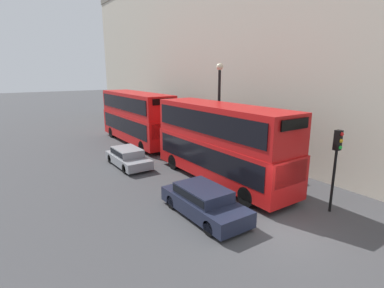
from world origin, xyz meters
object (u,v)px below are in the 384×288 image
(bus_second_in_queue, at_px, (136,116))
(bus_leading, at_px, (220,140))
(car_hatchback, at_px, (128,157))
(pedestrian, at_px, (270,169))
(traffic_light, at_px, (337,154))
(car_dark_sedan, at_px, (204,201))

(bus_second_in_queue, bearing_deg, bus_leading, -90.00)
(car_hatchback, xyz_separation_m, pedestrian, (5.87, -7.43, 0.07))
(traffic_light, bearing_deg, bus_second_in_queue, 95.49)
(bus_leading, distance_m, car_hatchback, 6.94)
(bus_leading, relative_size, car_hatchback, 2.36)
(pedestrian, bearing_deg, bus_leading, 146.10)
(bus_leading, relative_size, car_dark_sedan, 2.18)
(traffic_light, xyz_separation_m, pedestrian, (0.75, 4.36, -2.03))
(bus_second_in_queue, bearing_deg, car_dark_sedan, -102.88)
(car_hatchback, xyz_separation_m, traffic_light, (5.12, -11.79, 2.10))
(bus_second_in_queue, xyz_separation_m, pedestrian, (2.47, -13.50, -1.76))
(bus_leading, xyz_separation_m, traffic_light, (1.72, -6.02, 0.28))
(bus_leading, height_order, bus_second_in_queue, bus_second_in_queue)
(bus_leading, height_order, car_dark_sedan, bus_leading)
(bus_leading, bearing_deg, car_hatchback, 120.51)
(traffic_light, distance_m, pedestrian, 4.87)
(bus_second_in_queue, height_order, car_dark_sedan, bus_second_in_queue)
(bus_leading, height_order, pedestrian, bus_leading)
(pedestrian, bearing_deg, traffic_light, -99.83)
(car_dark_sedan, bearing_deg, pedestrian, 13.06)
(bus_leading, distance_m, pedestrian, 3.46)
(car_hatchback, bearing_deg, bus_leading, -59.49)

